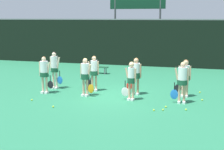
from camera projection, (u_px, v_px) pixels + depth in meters
ground_plane at (113, 95)px, 13.81m from camera, size 140.00×140.00×0.00m
fence_windscreen at (145, 43)px, 21.59m from camera, size 60.00×0.08×3.28m
scoreboard at (137, 5)px, 22.65m from camera, size 4.08×0.15×5.38m
bench_courtside at (94, 67)px, 19.14m from camera, size 1.80×0.53×0.43m
player_0 at (44, 72)px, 14.00m from camera, size 0.67×0.40×1.68m
player_1 at (85, 74)px, 13.51m from camera, size 0.64×0.38×1.67m
player_2 at (131, 78)px, 12.84m from camera, size 0.63×0.33×1.62m
player_3 at (182, 79)px, 12.37m from camera, size 0.70×0.41×1.68m
player_4 at (55, 67)px, 14.92m from camera, size 0.64×0.36×1.79m
player_5 at (94, 71)px, 14.46m from camera, size 0.65×0.37×1.65m
player_6 at (136, 73)px, 13.78m from camera, size 0.68×0.41×1.65m
player_7 at (185, 75)px, 13.38m from camera, size 0.67×0.39×1.63m
tennis_ball_0 at (202, 100)px, 12.92m from camera, size 0.07×0.07×0.07m
tennis_ball_1 at (200, 92)px, 14.21m from camera, size 0.07×0.07×0.07m
tennis_ball_2 at (154, 110)px, 11.50m from camera, size 0.07×0.07×0.07m
tennis_ball_3 at (186, 110)px, 11.57m from camera, size 0.07×0.07×0.07m
tennis_ball_4 at (166, 107)px, 11.93m from camera, size 0.07×0.07×0.07m
tennis_ball_5 at (32, 100)px, 12.92m from camera, size 0.07×0.07×0.07m
tennis_ball_6 at (163, 110)px, 11.55m from camera, size 0.07×0.07×0.07m
tennis_ball_7 at (53, 107)px, 11.94m from camera, size 0.07×0.07×0.07m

